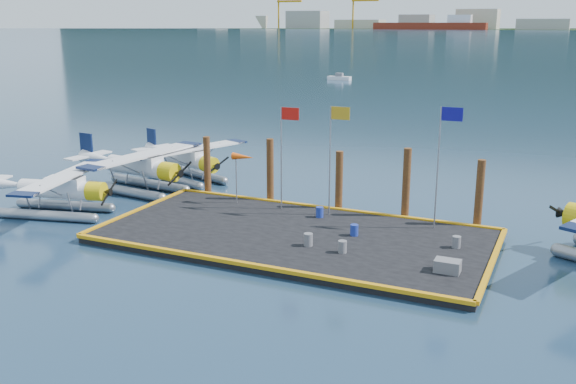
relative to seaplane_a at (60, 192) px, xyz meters
name	(u,v)px	position (x,y,z in m)	size (l,w,h in m)	color
ground	(294,240)	(14.31, 1.59, -1.42)	(4000.00, 4000.00, 0.00)	navy
dock	(294,236)	(14.31, 1.59, -1.22)	(20.00, 10.00, 0.40)	black
dock_bumpers	(294,231)	(14.31, 1.59, -0.93)	(20.25, 10.25, 0.18)	orange
seaplane_a	(60,192)	(0.00, 0.00, 0.00)	(8.50, 9.21, 3.27)	gray
seaplane_b	(141,170)	(1.11, 6.22, 0.13)	(9.16, 10.10, 3.57)	gray
seaplane_c	(189,162)	(2.33, 10.19, 0.01)	(8.56, 9.08, 3.28)	gray
drum_1	(342,247)	(17.59, -0.17, -0.73)	(0.42, 0.42, 0.59)	slate
drum_2	(354,230)	(17.30, 2.48, -0.73)	(0.42, 0.42, 0.59)	navy
drum_3	(308,240)	(15.73, 0.06, -0.71)	(0.45, 0.45, 0.63)	slate
drum_4	(456,242)	(22.44, 2.77, -0.73)	(0.42, 0.42, 0.59)	slate
drum_5	(320,212)	(14.50, 4.71, -0.72)	(0.42, 0.42, 0.60)	navy
crate	(447,266)	(22.64, -0.58, -0.74)	(1.12, 0.75, 0.56)	slate
flagpole_red	(285,142)	(12.01, 5.39, 2.97)	(1.14, 0.08, 6.00)	gray
flagpole_yellow	(334,144)	(15.01, 5.39, 3.09)	(1.14, 0.08, 6.20)	gray
flagpole_blue	(443,150)	(21.00, 5.39, 3.26)	(1.14, 0.08, 6.50)	gray
windsock	(243,158)	(9.28, 5.39, 1.81)	(1.40, 0.44, 3.12)	gray
piling_0	(207,167)	(5.81, 6.99, 0.58)	(0.44, 0.44, 4.00)	#422013
piling_1	(270,172)	(10.31, 6.99, 0.68)	(0.44, 0.44, 4.20)	#422013
piling_2	(339,183)	(14.81, 6.99, 0.48)	(0.44, 0.44, 3.80)	#422013
piling_3	(406,186)	(18.81, 6.99, 0.73)	(0.44, 0.44, 4.30)	#422013
piling_4	(479,196)	(22.81, 6.99, 0.58)	(0.44, 0.44, 4.00)	#422013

